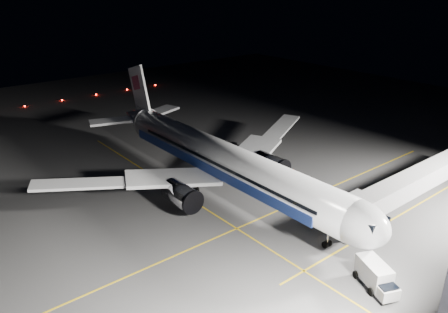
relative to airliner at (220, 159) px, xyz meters
name	(u,v)px	position (x,y,z in m)	size (l,w,h in m)	color
ground	(225,191)	(1.08, 0.00, -5.16)	(200.00, 200.00, 0.00)	#4C4C4F
guide_line_main	(268,215)	(11.08, 0.00, -5.16)	(0.25, 80.00, 0.01)	gold
guide_line_cross	(194,202)	(1.08, -6.00, -5.16)	(70.00, 0.25, 0.01)	gold
guide_line_side	(382,226)	(23.08, 10.00, -5.16)	(0.25, 40.00, 0.01)	gold
airliner	(220,159)	(0.00, 0.00, 0.00)	(61.48, 54.22, 16.64)	silver
jet_bridge	(418,180)	(23.08, 18.06, -0.58)	(3.60, 34.40, 6.30)	#B2B2B7
taxiway_lights	(62,100)	(-70.92, 0.00, -4.94)	(0.44, 60.44, 0.44)	#FF140A
service_truck	(376,276)	(29.93, -2.21, -3.62)	(6.05, 4.29, 2.89)	silver
baggage_tug	(233,148)	(-11.09, 12.11, -4.32)	(3.01, 2.68, 1.84)	black
safety_cone_a	(259,190)	(4.84, 4.00, -4.89)	(0.36, 0.36, 0.54)	#FD4C0A
safety_cone_b	(293,170)	(3.05, 14.00, -4.83)	(0.44, 0.44, 0.66)	#FD4C0A
safety_cone_c	(256,177)	(1.06, 6.84, -4.84)	(0.42, 0.42, 0.64)	#FD4C0A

